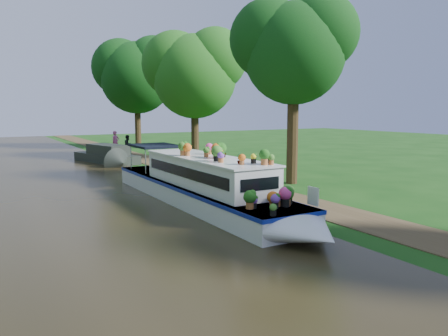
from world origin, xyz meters
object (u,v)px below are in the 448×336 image
second_boat (108,156)px  pedestrian_pink (116,142)px  pedestrian_dark (128,145)px  plant_boat (207,184)px

second_boat → pedestrian_pink: bearing=53.8°
second_boat → pedestrian_dark: bearing=42.6°
plant_boat → second_boat: (0.50, 15.21, -0.35)m
pedestrian_dark → plant_boat: bearing=-131.8°
plant_boat → pedestrian_pink: plant_boat is taller
second_boat → pedestrian_pink: (2.25, 5.77, 0.45)m
second_boat → pedestrian_dark: 5.40m
pedestrian_pink → pedestrian_dark: (0.64, -1.22, -0.15)m
plant_boat → pedestrian_pink: bearing=82.5°
plant_boat → pedestrian_pink: 21.15m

